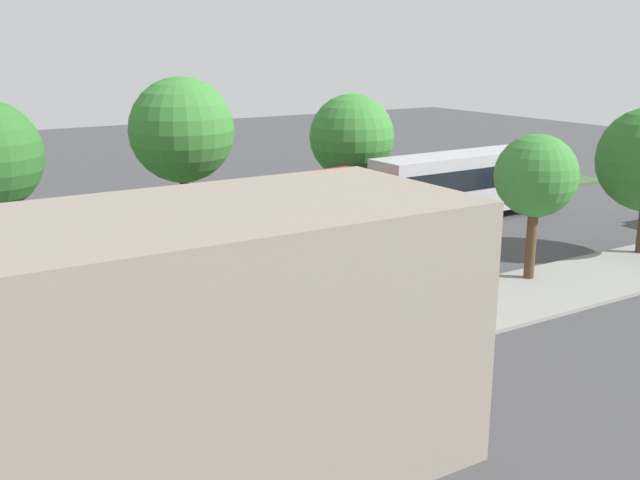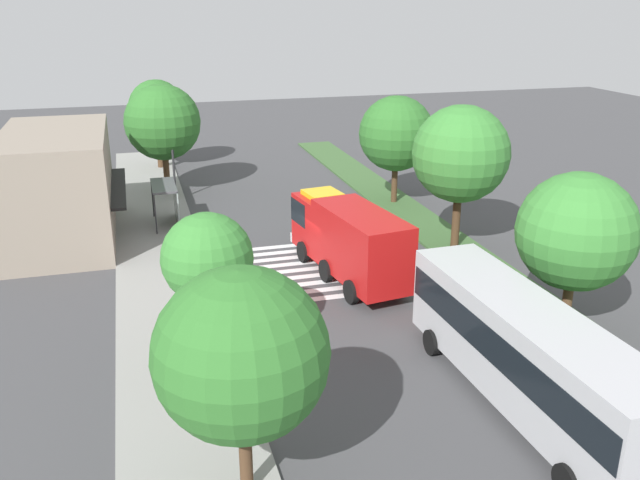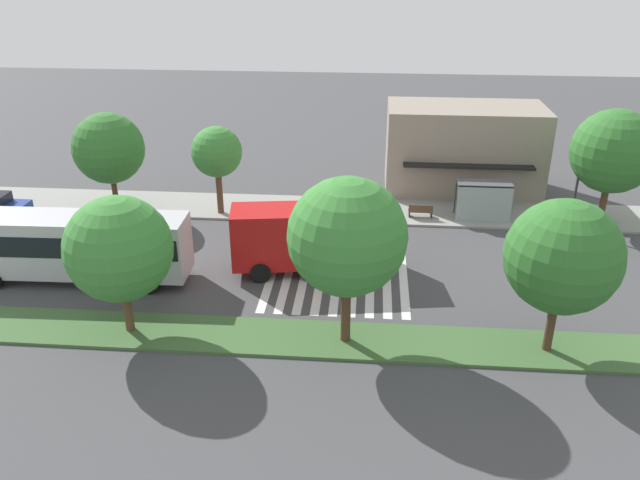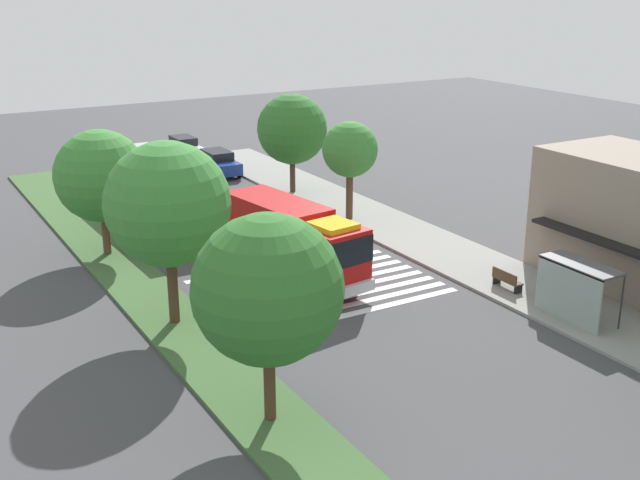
{
  "view_description": "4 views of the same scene",
  "coord_description": "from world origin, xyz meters",
  "px_view_note": "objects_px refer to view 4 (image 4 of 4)",
  "views": [
    {
      "loc": [
        14.2,
        27.24,
        9.49
      ],
      "look_at": [
        -2.11,
        0.99,
        1.27
      ],
      "focal_mm": 41.98,
      "sensor_mm": 36.0,
      "label": 1
    },
    {
      "loc": [
        -30.95,
        9.21,
        13.07
      ],
      "look_at": [
        -0.46,
        0.54,
        1.64
      ],
      "focal_mm": 37.9,
      "sensor_mm": 36.0,
      "label": 2
    },
    {
      "loc": [
        1.46,
        -31.7,
        16.45
      ],
      "look_at": [
        -1.24,
        0.71,
        1.27
      ],
      "focal_mm": 35.5,
      "sensor_mm": 36.0,
      "label": 3
    },
    {
      "loc": [
        30.42,
        -17.68,
        14.08
      ],
      "look_at": [
        -1.52,
        0.89,
        1.76
      ],
      "focal_mm": 44.67,
      "sensor_mm": 36.0,
      "label": 4
    }
  ],
  "objects_px": {
    "parked_car_mid": "(218,163)",
    "bus_stop_shelter": "(574,281)",
    "transit_bus": "(163,186)",
    "median_tree_center": "(268,290)",
    "median_tree_far_west": "(101,176)",
    "fire_truck": "(296,239)",
    "sidewalk_tree_far_west": "(292,129)",
    "parked_car_west": "(184,147)",
    "bench_near_shelter": "(507,280)",
    "sidewalk_tree_west": "(350,150)",
    "median_tree_west": "(168,204)"
  },
  "relations": [
    {
      "from": "bench_near_shelter",
      "to": "sidewalk_tree_far_west",
      "type": "relative_size",
      "value": 0.24
    },
    {
      "from": "fire_truck",
      "to": "parked_car_mid",
      "type": "xyz_separation_m",
      "value": [
        -21.81,
        5.3,
        -1.16
      ]
    },
    {
      "from": "sidewalk_tree_west",
      "to": "bench_near_shelter",
      "type": "bearing_deg",
      "value": 1.26
    },
    {
      "from": "transit_bus",
      "to": "median_tree_far_west",
      "type": "bearing_deg",
      "value": 131.7
    },
    {
      "from": "fire_truck",
      "to": "median_tree_west",
      "type": "distance_m",
      "value": 7.89
    },
    {
      "from": "fire_truck",
      "to": "median_tree_center",
      "type": "bearing_deg",
      "value": -40.71
    },
    {
      "from": "bench_near_shelter",
      "to": "parked_car_west",
      "type": "bearing_deg",
      "value": -175.93
    },
    {
      "from": "transit_bus",
      "to": "median_tree_center",
      "type": "height_order",
      "value": "median_tree_center"
    },
    {
      "from": "fire_truck",
      "to": "sidewalk_tree_west",
      "type": "height_order",
      "value": "sidewalk_tree_west"
    },
    {
      "from": "bus_stop_shelter",
      "to": "median_tree_far_west",
      "type": "relative_size",
      "value": 0.53
    },
    {
      "from": "sidewalk_tree_west",
      "to": "median_tree_center",
      "type": "distance_m",
      "value": 23.1
    },
    {
      "from": "fire_truck",
      "to": "parked_car_mid",
      "type": "relative_size",
      "value": 1.99
    },
    {
      "from": "transit_bus",
      "to": "median_tree_far_west",
      "type": "height_order",
      "value": "median_tree_far_west"
    },
    {
      "from": "bus_stop_shelter",
      "to": "median_tree_center",
      "type": "height_order",
      "value": "median_tree_center"
    },
    {
      "from": "bus_stop_shelter",
      "to": "parked_car_west",
      "type": "bearing_deg",
      "value": -176.39
    },
    {
      "from": "sidewalk_tree_far_west",
      "to": "bench_near_shelter",
      "type": "bearing_deg",
      "value": 0.82
    },
    {
      "from": "transit_bus",
      "to": "parked_car_west",
      "type": "bearing_deg",
      "value": -26.19
    },
    {
      "from": "median_tree_west",
      "to": "median_tree_center",
      "type": "xyz_separation_m",
      "value": [
        8.98,
        -0.0,
        -0.57
      ]
    },
    {
      "from": "parked_car_west",
      "to": "median_tree_center",
      "type": "relative_size",
      "value": 0.62
    },
    {
      "from": "bench_near_shelter",
      "to": "median_tree_center",
      "type": "xyz_separation_m",
      "value": [
        4.71,
        -14.73,
        4.13
      ]
    },
    {
      "from": "median_tree_center",
      "to": "parked_car_west",
      "type": "bearing_deg",
      "value": 162.88
    },
    {
      "from": "bench_near_shelter",
      "to": "median_tree_far_west",
      "type": "distance_m",
      "value": 20.89
    },
    {
      "from": "fire_truck",
      "to": "bus_stop_shelter",
      "type": "height_order",
      "value": "fire_truck"
    },
    {
      "from": "parked_car_mid",
      "to": "sidewalk_tree_far_west",
      "type": "relative_size",
      "value": 0.7
    },
    {
      "from": "parked_car_west",
      "to": "median_tree_far_west",
      "type": "height_order",
      "value": "median_tree_far_west"
    },
    {
      "from": "bus_stop_shelter",
      "to": "median_tree_far_west",
      "type": "xyz_separation_m",
      "value": [
        -18.34,
        -14.7,
        2.44
      ]
    },
    {
      "from": "bench_near_shelter",
      "to": "sidewalk_tree_far_west",
      "type": "xyz_separation_m",
      "value": [
        -20.51,
        -0.29,
        3.82
      ]
    },
    {
      "from": "sidewalk_tree_west",
      "to": "parked_car_west",
      "type": "bearing_deg",
      "value": -174.2
    },
    {
      "from": "bench_near_shelter",
      "to": "sidewalk_tree_west",
      "type": "relative_size",
      "value": 0.27
    },
    {
      "from": "fire_truck",
      "to": "transit_bus",
      "type": "distance_m",
      "value": 12.76
    },
    {
      "from": "parked_car_west",
      "to": "bench_near_shelter",
      "type": "distance_m",
      "value": 35.09
    },
    {
      "from": "parked_car_mid",
      "to": "median_tree_far_west",
      "type": "distance_m",
      "value": 18.69
    },
    {
      "from": "bench_near_shelter",
      "to": "median_tree_far_west",
      "type": "relative_size",
      "value": 0.24
    },
    {
      "from": "fire_truck",
      "to": "median_tree_far_west",
      "type": "xyz_separation_m",
      "value": [
        -8.09,
        -6.93,
        2.25
      ]
    },
    {
      "from": "transit_bus",
      "to": "sidewalk_tree_far_west",
      "type": "height_order",
      "value": "sidewalk_tree_far_west"
    },
    {
      "from": "sidewalk_tree_far_west",
      "to": "median_tree_center",
      "type": "distance_m",
      "value": 29.06
    },
    {
      "from": "bus_stop_shelter",
      "to": "bench_near_shelter",
      "type": "distance_m",
      "value": 4.2
    },
    {
      "from": "bus_stop_shelter",
      "to": "transit_bus",
      "type": "bearing_deg",
      "value": -156.52
    },
    {
      "from": "parked_car_west",
      "to": "median_tree_west",
      "type": "distance_m",
      "value": 33.37
    },
    {
      "from": "transit_bus",
      "to": "median_tree_center",
      "type": "bearing_deg",
      "value": 167.04
    },
    {
      "from": "median_tree_center",
      "to": "median_tree_far_west",
      "type": "bearing_deg",
      "value": 180.0
    },
    {
      "from": "bus_stop_shelter",
      "to": "bench_near_shelter",
      "type": "relative_size",
      "value": 2.19
    },
    {
      "from": "parked_car_west",
      "to": "bench_near_shelter",
      "type": "height_order",
      "value": "parked_car_west"
    },
    {
      "from": "sidewalk_tree_west",
      "to": "median_tree_far_west",
      "type": "height_order",
      "value": "median_tree_far_west"
    },
    {
      "from": "parked_car_mid",
      "to": "bus_stop_shelter",
      "type": "distance_m",
      "value": 32.16
    },
    {
      "from": "bus_stop_shelter",
      "to": "median_tree_center",
      "type": "xyz_separation_m",
      "value": [
        0.71,
        -14.7,
        2.84
      ]
    },
    {
      "from": "parked_car_mid",
      "to": "bus_stop_shelter",
      "type": "xyz_separation_m",
      "value": [
        32.05,
        2.46,
        0.97
      ]
    },
    {
      "from": "fire_truck",
      "to": "sidewalk_tree_far_west",
      "type": "xyz_separation_m",
      "value": [
        -14.27,
        7.5,
        2.34
      ]
    },
    {
      "from": "parked_car_mid",
      "to": "median_tree_center",
      "type": "relative_size",
      "value": 0.65
    },
    {
      "from": "parked_car_mid",
      "to": "bench_near_shelter",
      "type": "distance_m",
      "value": 28.16
    }
  ]
}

